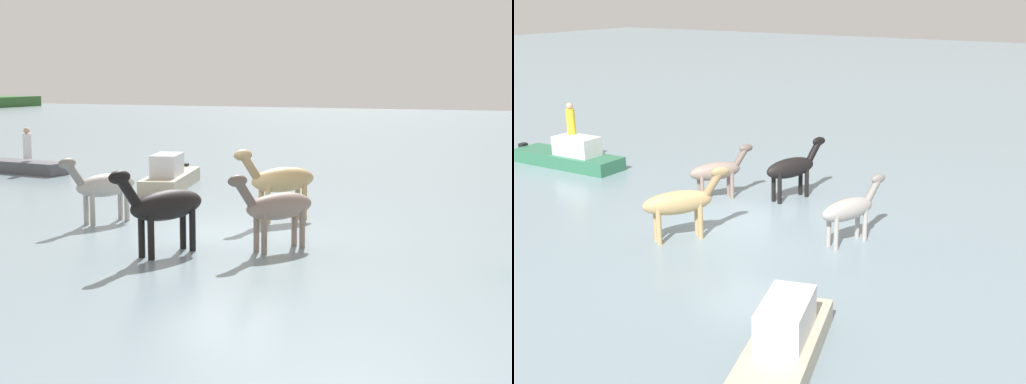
{
  "view_description": "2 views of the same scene",
  "coord_description": "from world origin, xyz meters",
  "views": [
    {
      "loc": [
        -16.63,
        -7.77,
        3.67
      ],
      "look_at": [
        -0.14,
        -0.91,
        1.01
      ],
      "focal_mm": 54.77,
      "sensor_mm": 36.0,
      "label": 1
    },
    {
      "loc": [
        14.4,
        9.64,
        6.45
      ],
      "look_at": [
        -0.01,
        0.89,
        1.1
      ],
      "focal_mm": 45.13,
      "sensor_mm": 36.0,
      "label": 2
    }
  ],
  "objects": [
    {
      "name": "boat_skiff_near",
      "position": [
        -1.81,
        -9.1,
        0.31
      ],
      "size": [
        1.42,
        4.9,
        1.34
      ],
      "rotation": [
        0.0,
        0.0,
        1.59
      ],
      "color": "#2D6B4C",
      "rests_on": "ground_plane"
    },
    {
      "name": "horse_gray_outer",
      "position": [
        1.83,
        -0.76,
        1.04
      ],
      "size": [
        2.19,
        1.71,
        1.88
      ],
      "rotation": [
        0.0,
        0.0,
        2.53
      ],
      "color": "tan",
      "rests_on": "ground_plane"
    },
    {
      "name": "horse_dark_mare",
      "position": [
        -0.23,
        3.2,
        0.95
      ],
      "size": [
        2.18,
        1.14,
        1.72
      ],
      "rotation": [
        0.0,
        0.0,
        2.77
      ],
      "color": "#9E9993",
      "rests_on": "ground_plane"
    },
    {
      "name": "boat_tender_starboard",
      "position": [
        5.86,
        4.66,
        0.31
      ],
      "size": [
        4.42,
        2.26,
        1.33
      ],
      "rotation": [
        0.0,
        0.0,
        3.42
      ],
      "color": "#B7AD93",
      "rests_on": "ground_plane"
    },
    {
      "name": "horse_lead",
      "position": [
        -1.46,
        -1.93,
        0.93
      ],
      "size": [
        2.03,
        1.43,
        1.69
      ],
      "rotation": [
        0.0,
        0.0,
        2.59
      ],
      "color": "gray",
      "rests_on": "ground_plane"
    },
    {
      "name": "horse_chestnut_trailing",
      "position": [
        -2.75,
        0.06,
        1.03
      ],
      "size": [
        2.36,
        1.2,
        1.86
      ],
      "rotation": [
        0.0,
        0.0,
        2.78
      ],
      "color": "black",
      "rests_on": "ground_plane"
    },
    {
      "name": "ground_plane",
      "position": [
        0.0,
        0.0,
        0.0
      ],
      "size": [
        141.45,
        141.45,
        0.0
      ],
      "primitive_type": "plane",
      "color": "gray"
    },
    {
      "name": "person_watcher_seated",
      "position": [
        -2.06,
        -9.11,
        1.74
      ],
      "size": [
        0.32,
        0.32,
        1.19
      ],
      "color": "yellow",
      "rests_on": "boat_skiff_near"
    }
  ]
}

